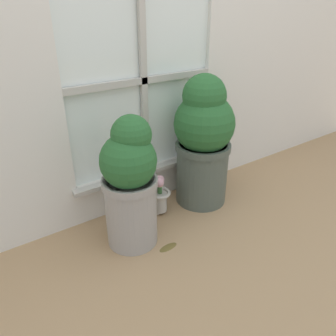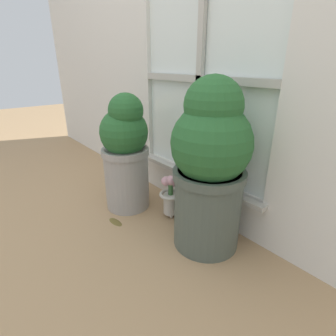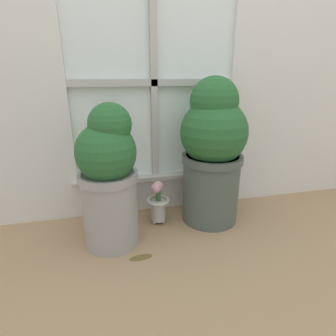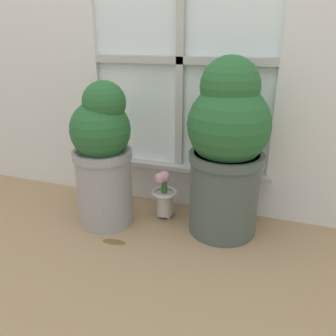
{
  "view_description": "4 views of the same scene",
  "coord_description": "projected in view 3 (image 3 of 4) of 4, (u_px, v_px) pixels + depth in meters",
  "views": [
    {
      "loc": [
        -0.92,
        -1.02,
        1.15
      ],
      "look_at": [
        0.03,
        0.35,
        0.3
      ],
      "focal_mm": 35.0,
      "sensor_mm": 36.0,
      "label": 1
    },
    {
      "loc": [
        1.01,
        -0.49,
        0.84
      ],
      "look_at": [
        0.04,
        0.3,
        0.34
      ],
      "focal_mm": 28.0,
      "sensor_mm": 36.0,
      "label": 2
    },
    {
      "loc": [
        -0.27,
        -0.93,
        0.8
      ],
      "look_at": [
        0.02,
        0.3,
        0.35
      ],
      "focal_mm": 28.0,
      "sensor_mm": 36.0,
      "label": 3
    },
    {
      "loc": [
        0.48,
        -1.03,
        0.86
      ],
      "look_at": [
        0.03,
        0.29,
        0.31
      ],
      "focal_mm": 35.0,
      "sensor_mm": 36.0,
      "label": 4
    }
  ],
  "objects": [
    {
      "name": "potted_plant_left",
      "position": [
        109.0,
        177.0,
        1.22
      ],
      "size": [
        0.28,
        0.28,
        0.7
      ],
      "color": "#9E9993",
      "rests_on": "ground_plane"
    },
    {
      "name": "potted_plant_right",
      "position": [
        212.0,
        151.0,
        1.42
      ],
      "size": [
        0.36,
        0.36,
        0.8
      ],
      "color": "#4C564C",
      "rests_on": "ground_plane"
    },
    {
      "name": "fallen_leaf",
      "position": [
        141.0,
        257.0,
        1.22
      ],
      "size": [
        0.11,
        0.05,
        0.01
      ],
      "color": "brown",
      "rests_on": "ground_plane"
    },
    {
      "name": "ground_plane",
      "position": [
        179.0,
        263.0,
        1.18
      ],
      "size": [
        10.0,
        10.0,
        0.0
      ],
      "primitive_type": "plane",
      "color": "tan"
    },
    {
      "name": "flower_vase",
      "position": [
        158.0,
        202.0,
        1.47
      ],
      "size": [
        0.13,
        0.13,
        0.25
      ],
      "color": "#BCB7AD",
      "rests_on": "ground_plane"
    }
  ]
}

